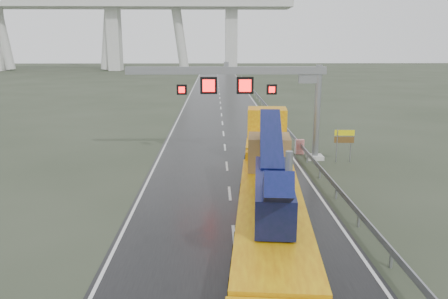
{
  "coord_description": "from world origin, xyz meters",
  "views": [
    {
      "loc": [
        -0.87,
        -14.64,
        8.64
      ],
      "look_at": [
        -0.38,
        7.98,
        3.2
      ],
      "focal_mm": 35.0,
      "sensor_mm": 36.0,
      "label": 1
    }
  ],
  "objects_px": {
    "sign_gantry": "(254,87)",
    "exit_sign_pair": "(344,139)",
    "heavy_haul_truck": "(269,165)",
    "striped_barrier": "(299,147)"
  },
  "relations": [
    {
      "from": "sign_gantry",
      "to": "exit_sign_pair",
      "type": "relative_size",
      "value": 5.89
    },
    {
      "from": "sign_gantry",
      "to": "heavy_haul_truck",
      "type": "bearing_deg",
      "value": -89.11
    },
    {
      "from": "exit_sign_pair",
      "to": "striped_barrier",
      "type": "bearing_deg",
      "value": 138.84
    },
    {
      "from": "sign_gantry",
      "to": "striped_barrier",
      "type": "xyz_separation_m",
      "value": [
        3.9,
        1.68,
        -5.02
      ]
    },
    {
      "from": "sign_gantry",
      "to": "heavy_haul_truck",
      "type": "relative_size",
      "value": 0.69
    },
    {
      "from": "sign_gantry",
      "to": "exit_sign_pair",
      "type": "height_order",
      "value": "sign_gantry"
    },
    {
      "from": "sign_gantry",
      "to": "exit_sign_pair",
      "type": "xyz_separation_m",
      "value": [
        6.7,
        -0.99,
        -3.84
      ]
    },
    {
      "from": "sign_gantry",
      "to": "striped_barrier",
      "type": "bearing_deg",
      "value": 23.31
    },
    {
      "from": "exit_sign_pair",
      "to": "striped_barrier",
      "type": "height_order",
      "value": "exit_sign_pair"
    },
    {
      "from": "sign_gantry",
      "to": "exit_sign_pair",
      "type": "distance_m",
      "value": 7.78
    }
  ]
}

